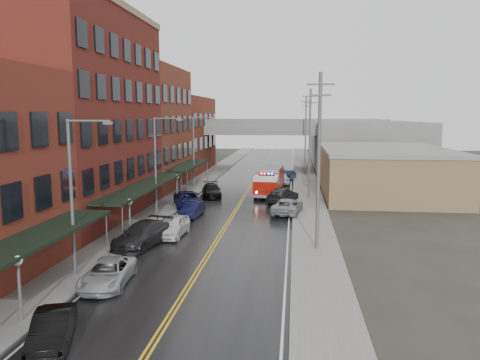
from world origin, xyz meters
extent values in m
plane|color=#2D2B26|center=(0.00, 0.00, 0.00)|extent=(220.00, 220.00, 0.00)
cube|color=black|center=(0.00, 30.00, 0.01)|extent=(11.00, 160.00, 0.02)
cube|color=slate|center=(-7.30, 30.00, 0.07)|extent=(3.00, 160.00, 0.15)
cube|color=slate|center=(7.30, 30.00, 0.07)|extent=(3.00, 160.00, 0.15)
cube|color=gray|center=(-5.65, 30.00, 0.07)|extent=(0.30, 160.00, 0.15)
cube|color=gray|center=(5.65, 30.00, 0.07)|extent=(0.30, 160.00, 0.15)
cube|color=#5B2018|center=(-13.30, 23.00, 9.00)|extent=(9.00, 20.00, 18.00)
cube|color=brown|center=(-13.30, 40.50, 7.50)|extent=(9.00, 15.00, 15.00)
cube|color=maroon|center=(-13.30, 58.00, 6.00)|extent=(9.00, 20.00, 12.00)
cube|color=#90744D|center=(16.00, 40.00, 2.50)|extent=(14.00, 22.00, 5.00)
cube|color=slate|center=(18.00, 70.00, 4.00)|extent=(18.00, 30.00, 8.00)
cube|color=black|center=(-7.50, 4.00, 3.00)|extent=(2.60, 16.00, 0.18)
cylinder|color=slate|center=(-6.35, 11.60, 1.50)|extent=(0.10, 0.10, 3.00)
cube|color=black|center=(-7.50, 23.00, 3.00)|extent=(2.60, 18.00, 0.18)
cylinder|color=slate|center=(-6.35, 14.40, 1.50)|extent=(0.10, 0.10, 3.00)
cylinder|color=slate|center=(-6.35, 31.60, 1.50)|extent=(0.10, 0.10, 3.00)
cube|color=black|center=(-7.50, 40.50, 3.00)|extent=(2.60, 13.00, 0.18)
cylinder|color=slate|center=(-6.35, 34.40, 1.50)|extent=(0.10, 0.10, 3.00)
cylinder|color=slate|center=(-6.35, 46.60, 1.50)|extent=(0.10, 0.10, 3.00)
cylinder|color=#59595B|center=(-6.40, 2.00, 1.40)|extent=(0.14, 0.14, 2.80)
sphere|color=silver|center=(-6.40, 2.00, 2.90)|extent=(0.44, 0.44, 0.44)
cylinder|color=#59595B|center=(-6.40, 16.00, 1.40)|extent=(0.14, 0.14, 2.80)
sphere|color=silver|center=(-6.40, 16.00, 2.90)|extent=(0.44, 0.44, 0.44)
cylinder|color=#59595B|center=(-6.40, 30.00, 1.40)|extent=(0.14, 0.14, 2.80)
sphere|color=silver|center=(-6.40, 30.00, 2.90)|extent=(0.44, 0.44, 0.44)
cylinder|color=#59595B|center=(-6.80, 8.00, 4.50)|extent=(0.18, 0.18, 9.00)
cylinder|color=#59595B|center=(-5.60, 8.00, 8.90)|extent=(2.40, 0.12, 0.12)
cube|color=#59595B|center=(-4.50, 8.00, 8.80)|extent=(0.50, 0.22, 0.18)
cylinder|color=#59595B|center=(-6.80, 24.00, 4.50)|extent=(0.18, 0.18, 9.00)
cylinder|color=#59595B|center=(-5.60, 24.00, 8.90)|extent=(2.40, 0.12, 0.12)
cube|color=#59595B|center=(-4.50, 24.00, 8.80)|extent=(0.50, 0.22, 0.18)
cylinder|color=#59595B|center=(-6.80, 40.00, 4.50)|extent=(0.18, 0.18, 9.00)
cylinder|color=#59595B|center=(-5.60, 40.00, 8.90)|extent=(2.40, 0.12, 0.12)
cube|color=#59595B|center=(-4.50, 40.00, 8.80)|extent=(0.50, 0.22, 0.18)
cylinder|color=#59595B|center=(7.20, 15.00, 6.00)|extent=(0.24, 0.24, 12.00)
cube|color=#59595B|center=(7.20, 15.00, 11.20)|extent=(1.80, 0.12, 0.12)
cube|color=#59595B|center=(7.20, 15.00, 10.50)|extent=(1.40, 0.12, 0.12)
cylinder|color=#59595B|center=(7.20, 35.00, 6.00)|extent=(0.24, 0.24, 12.00)
cube|color=#59595B|center=(7.20, 35.00, 11.20)|extent=(1.80, 0.12, 0.12)
cube|color=#59595B|center=(7.20, 35.00, 10.50)|extent=(1.40, 0.12, 0.12)
cylinder|color=#59595B|center=(7.20, 55.00, 6.00)|extent=(0.24, 0.24, 12.00)
cube|color=#59595B|center=(7.20, 55.00, 11.20)|extent=(1.80, 0.12, 0.12)
cube|color=#59595B|center=(7.20, 55.00, 10.50)|extent=(1.40, 0.12, 0.12)
cube|color=slate|center=(0.00, 62.00, 6.75)|extent=(40.00, 10.00, 1.50)
cube|color=slate|center=(-11.00, 62.00, 3.00)|extent=(1.60, 8.00, 6.00)
cube|color=slate|center=(11.00, 62.00, 3.00)|extent=(1.60, 8.00, 6.00)
cube|color=#941006|center=(2.86, 38.08, 1.65)|extent=(3.02, 6.00, 2.23)
cube|color=#941006|center=(2.59, 33.94, 1.33)|extent=(2.83, 2.93, 1.59)
cube|color=silver|center=(2.59, 33.94, 2.39)|extent=(2.68, 2.71, 0.53)
cube|color=black|center=(2.61, 34.16, 1.65)|extent=(2.78, 1.87, 0.85)
cube|color=slate|center=(2.86, 38.08, 2.92)|extent=(2.73, 5.56, 0.32)
cube|color=black|center=(2.59, 33.94, 2.74)|extent=(1.72, 0.41, 0.15)
sphere|color=#FF0C0C|center=(2.01, 33.98, 2.83)|extent=(0.21, 0.21, 0.21)
sphere|color=#1933FF|center=(3.18, 33.91, 2.83)|extent=(0.21, 0.21, 0.21)
cylinder|color=black|center=(1.42, 33.91, 0.53)|extent=(1.08, 0.44, 1.06)
cylinder|color=black|center=(3.75, 33.76, 0.53)|extent=(1.08, 0.44, 1.06)
cylinder|color=black|center=(1.66, 37.62, 0.53)|extent=(1.08, 0.44, 1.06)
cylinder|color=black|center=(3.99, 37.48, 0.53)|extent=(1.08, 0.44, 1.06)
cylinder|color=black|center=(1.83, 40.28, 0.53)|extent=(1.08, 0.44, 1.06)
cylinder|color=black|center=(4.16, 40.13, 0.53)|extent=(1.08, 0.44, 1.06)
imported|color=black|center=(-4.01, 0.30, 0.67)|extent=(2.64, 4.33, 1.35)
imported|color=#9DA1A5|center=(-4.42, 6.98, 0.68)|extent=(2.69, 5.07, 1.36)
imported|color=black|center=(-5.00, 14.66, 0.84)|extent=(3.54, 6.14, 1.67)
imported|color=silver|center=(-3.60, 17.57, 0.80)|extent=(2.03, 4.74, 1.60)
imported|color=black|center=(-3.60, 24.40, 0.67)|extent=(1.74, 4.17, 1.34)
imported|color=#131649|center=(-5.00, 28.80, 0.77)|extent=(4.21, 6.05, 1.53)
imported|color=black|center=(-3.66, 34.80, 0.74)|extent=(3.13, 5.46, 1.49)
imported|color=gray|center=(5.00, 26.68, 0.73)|extent=(3.22, 5.57, 1.46)
imported|color=#262528|center=(4.39, 32.57, 0.77)|extent=(3.82, 5.71, 1.54)
imported|color=silver|center=(3.60, 45.62, 0.83)|extent=(3.22, 5.20, 1.65)
imported|color=black|center=(4.78, 49.90, 0.70)|extent=(2.28, 4.47, 1.40)
camera|label=1|loc=(5.59, -16.51, 9.25)|focal=35.00mm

